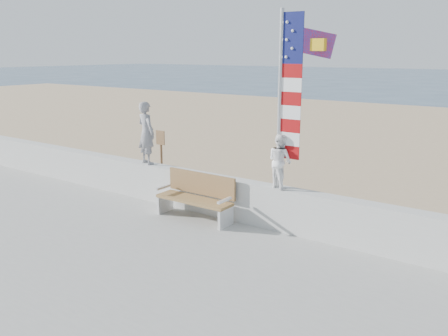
{
  "coord_description": "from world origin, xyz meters",
  "views": [
    {
      "loc": [
        5.87,
        -6.29,
        3.77
      ],
      "look_at": [
        0.2,
        1.8,
        1.35
      ],
      "focal_mm": 38.0,
      "sensor_mm": 36.0,
      "label": 1
    }
  ],
  "objects_px": {
    "bench": "(197,196)",
    "adult": "(146,133)",
    "child": "(280,161)",
    "flag": "(286,93)"
  },
  "relations": [
    {
      "from": "adult",
      "to": "bench",
      "type": "xyz_separation_m",
      "value": [
        1.9,
        -0.45,
        -1.16
      ]
    },
    {
      "from": "adult",
      "to": "child",
      "type": "xyz_separation_m",
      "value": [
        3.71,
        0.0,
        -0.21
      ]
    },
    {
      "from": "child",
      "to": "bench",
      "type": "distance_m",
      "value": 2.09
    },
    {
      "from": "adult",
      "to": "bench",
      "type": "bearing_deg",
      "value": -178.35
    },
    {
      "from": "adult",
      "to": "child",
      "type": "relative_size",
      "value": 1.38
    },
    {
      "from": "adult",
      "to": "child",
      "type": "distance_m",
      "value": 3.71
    },
    {
      "from": "adult",
      "to": "flag",
      "type": "bearing_deg",
      "value": -164.92
    },
    {
      "from": "bench",
      "to": "adult",
      "type": "bearing_deg",
      "value": 166.56
    },
    {
      "from": "adult",
      "to": "bench",
      "type": "height_order",
      "value": "adult"
    },
    {
      "from": "child",
      "to": "flag",
      "type": "distance_m",
      "value": 1.36
    }
  ]
}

